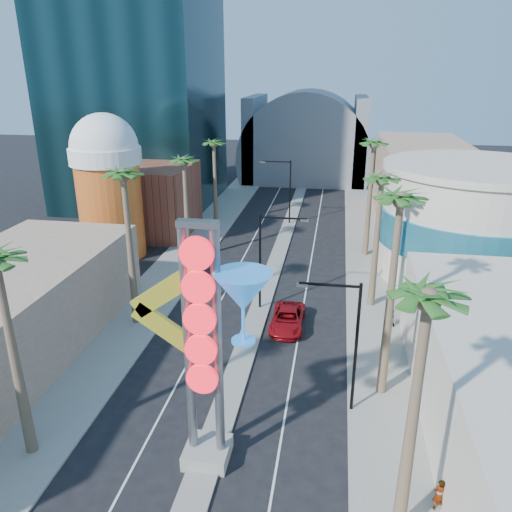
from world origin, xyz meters
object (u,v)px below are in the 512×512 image
(neon_sign, at_px, (220,333))
(pedestrian_b, at_px, (390,315))
(pedestrian_a, at_px, (439,495))
(red_pickup, at_px, (288,319))

(neon_sign, distance_m, pedestrian_b, 19.12)
(neon_sign, distance_m, pedestrian_a, 11.97)
(pedestrian_b, bearing_deg, neon_sign, 48.77)
(red_pickup, bearing_deg, pedestrian_a, -62.11)
(red_pickup, distance_m, pedestrian_a, 17.76)
(pedestrian_b, bearing_deg, red_pickup, -0.91)
(pedestrian_a, distance_m, pedestrian_b, 16.95)
(red_pickup, relative_size, pedestrian_a, 3.17)
(pedestrian_a, bearing_deg, red_pickup, -66.56)
(neon_sign, relative_size, pedestrian_b, 6.73)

